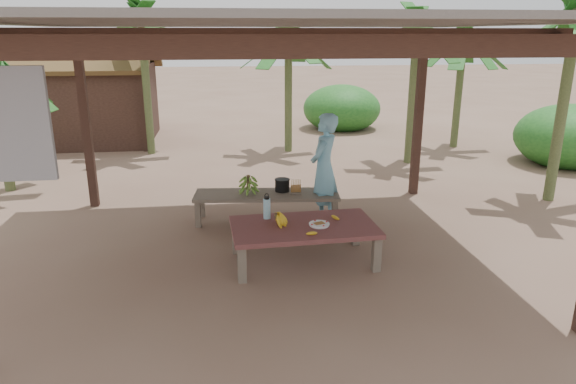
{
  "coord_description": "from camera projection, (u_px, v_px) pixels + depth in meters",
  "views": [
    {
      "loc": [
        -0.61,
        -6.28,
        2.8
      ],
      "look_at": [
        0.21,
        0.09,
        0.8
      ],
      "focal_mm": 32.0,
      "sensor_mm": 36.0,
      "label": 1
    }
  ],
  "objects": [
    {
      "name": "loose_banana_side",
      "position": [
        335.0,
        218.0,
        6.61
      ],
      "size": [
        0.12,
        0.14,
        0.04
      ],
      "primitive_type": "ellipsoid",
      "rotation": [
        0.0,
        0.0,
        0.63
      ],
      "color": "yellow",
      "rests_on": "work_table"
    },
    {
      "name": "banana_plant_nw",
      "position": [
        141.0,
        24.0,
        11.58
      ],
      "size": [
        1.8,
        1.8,
        3.48
      ],
      "color": "#596638",
      "rests_on": "ground"
    },
    {
      "name": "loose_banana_front",
      "position": [
        312.0,
        233.0,
        6.09
      ],
      "size": [
        0.16,
        0.11,
        0.04
      ],
      "primitive_type": "ellipsoid",
      "rotation": [
        0.0,
        0.0,
        2.04
      ],
      "color": "yellow",
      "rests_on": "work_table"
    },
    {
      "name": "hut",
      "position": [
        73.0,
        100.0,
        13.56
      ],
      "size": [
        4.4,
        3.43,
        2.85
      ],
      "color": "black",
      "rests_on": "ground"
    },
    {
      "name": "work_table",
      "position": [
        304.0,
        230.0,
        6.44
      ],
      "size": [
        1.85,
        1.09,
        0.5
      ],
      "rotation": [
        0.0,
        0.0,
        0.05
      ],
      "color": "brown",
      "rests_on": "ground"
    },
    {
      "name": "banana_plant_n",
      "position": [
        288.0,
        45.0,
        11.95
      ],
      "size": [
        1.8,
        1.8,
        3.01
      ],
      "color": "#596638",
      "rests_on": "ground"
    },
    {
      "name": "cooking_pot",
      "position": [
        282.0,
        185.0,
        7.92
      ],
      "size": [
        0.22,
        0.22,
        0.19
      ],
      "primitive_type": "cylinder",
      "color": "black",
      "rests_on": "bench"
    },
    {
      "name": "skewer_rack",
      "position": [
        296.0,
        187.0,
        7.78
      ],
      "size": [
        0.19,
        0.1,
        0.24
      ],
      "primitive_type": null,
      "rotation": [
        0.0,
        0.0,
        -0.1
      ],
      "color": "#A57F47",
      "rests_on": "bench"
    },
    {
      "name": "banana_plant_ne",
      "position": [
        417.0,
        34.0,
        10.76
      ],
      "size": [
        1.8,
        1.8,
        3.28
      ],
      "color": "#596638",
      "rests_on": "ground"
    },
    {
      "name": "banana_plant_e",
      "position": [
        575.0,
        27.0,
        8.14
      ],
      "size": [
        1.8,
        1.8,
        3.38
      ],
      "color": "#596638",
      "rests_on": "ground"
    },
    {
      "name": "green_banana_stalk",
      "position": [
        249.0,
        184.0,
        7.79
      ],
      "size": [
        0.29,
        0.29,
        0.3
      ],
      "primitive_type": null,
      "rotation": [
        0.0,
        0.0,
        -0.1
      ],
      "color": "#598C2D",
      "rests_on": "bench"
    },
    {
      "name": "woman",
      "position": [
        324.0,
        168.0,
        7.77
      ],
      "size": [
        0.67,
        0.73,
        1.67
      ],
      "primitive_type": "imported",
      "rotation": [
        0.0,
        0.0,
        -2.16
      ],
      "color": "#67A7C3",
      "rests_on": "ground"
    },
    {
      "name": "banana_plant_far",
      "position": [
        463.0,
        45.0,
        12.45
      ],
      "size": [
        1.8,
        1.8,
        2.99
      ],
      "color": "#596638",
      "rests_on": "ground"
    },
    {
      "name": "pavilion",
      "position": [
        270.0,
        35.0,
        6.02
      ],
      "size": [
        6.6,
        5.6,
        2.95
      ],
      "color": "black",
      "rests_on": "ground"
    },
    {
      "name": "water_flask",
      "position": [
        267.0,
        208.0,
        6.61
      ],
      "size": [
        0.09,
        0.09,
        0.34
      ],
      "color": "#43A7D1",
      "rests_on": "work_table"
    },
    {
      "name": "plate",
      "position": [
        319.0,
        224.0,
        6.38
      ],
      "size": [
        0.26,
        0.26,
        0.04
      ],
      "color": "white",
      "rests_on": "work_table"
    },
    {
      "name": "ripe_banana_bunch",
      "position": [
        276.0,
        218.0,
        6.39
      ],
      "size": [
        0.3,
        0.27,
        0.17
      ],
      "primitive_type": null,
      "rotation": [
        0.0,
        0.0,
        0.1
      ],
      "color": "yellow",
      "rests_on": "work_table"
    },
    {
      "name": "bench",
      "position": [
        267.0,
        197.0,
        7.86
      ],
      "size": [
        2.25,
        0.81,
        0.45
      ],
      "rotation": [
        0.0,
        0.0,
        -0.1
      ],
      "color": "brown",
      "rests_on": "ground"
    },
    {
      "name": "ground",
      "position": [
        273.0,
        252.0,
        6.86
      ],
      "size": [
        80.0,
        80.0,
        0.0
      ],
      "primitive_type": "plane",
      "color": "brown",
      "rests_on": "ground"
    }
  ]
}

